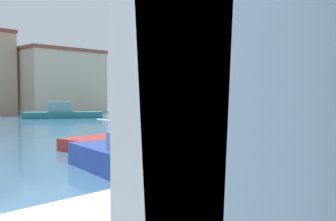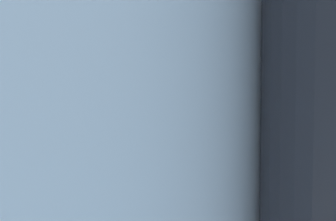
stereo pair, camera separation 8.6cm
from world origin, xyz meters
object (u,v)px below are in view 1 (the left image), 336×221
sailboat_yellow_distant_east (188,117)px  sailboat_blue_center_channel (122,157)px  sailboat_red_behind_lamppost (140,134)px  motorboat_teal_far_right (63,113)px  mooring_bollard (129,179)px

sailboat_yellow_distant_east → sailboat_blue_center_channel: bearing=-145.4°
sailboat_blue_center_channel → sailboat_red_behind_lamppost: bearing=43.4°
motorboat_teal_far_right → sailboat_blue_center_channel: sailboat_blue_center_channel is taller
mooring_bollard → sailboat_red_behind_lamppost: sailboat_red_behind_lamppost is taller
sailboat_yellow_distant_east → sailboat_blue_center_channel: size_ratio=1.42×
sailboat_red_behind_lamppost → sailboat_blue_center_channel: sailboat_red_behind_lamppost is taller
sailboat_blue_center_channel → motorboat_teal_far_right: bearing=63.1°
mooring_bollard → sailboat_blue_center_channel: bearing=51.8°
motorboat_teal_far_right → mooring_bollard: bearing=-118.9°
sailboat_yellow_distant_east → sailboat_red_behind_lamppost: 14.51m
mooring_bollard → motorboat_teal_far_right: (17.99, 32.57, -0.76)m
mooring_bollard → sailboat_red_behind_lamppost: size_ratio=0.06×
sailboat_blue_center_channel → sailboat_yellow_distant_east: bearing=34.6°
sailboat_yellow_distant_east → sailboat_red_behind_lamppost: size_ratio=1.06×
mooring_bollard → sailboat_yellow_distant_east: (22.13, 17.69, -0.78)m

